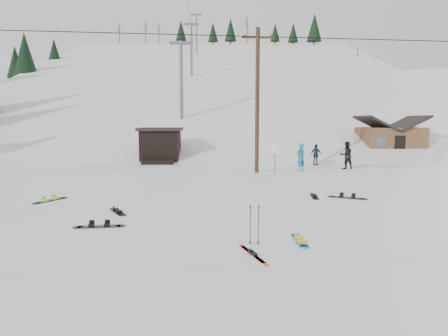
{
  "coord_description": "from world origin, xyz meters",
  "views": [
    {
      "loc": [
        -0.78,
        -11.28,
        3.27
      ],
      "look_at": [
        -0.35,
        4.57,
        1.4
      ],
      "focal_mm": 32.0,
      "sensor_mm": 36.0,
      "label": 1
    }
  ],
  "objects_px": {
    "utility_pole": "(257,98)",
    "hero_skis": "(253,254)",
    "hero_snowboard": "(300,240)",
    "cabin": "(389,141)"
  },
  "relations": [
    {
      "from": "utility_pole",
      "to": "cabin",
      "type": "height_order",
      "value": "utility_pole"
    },
    {
      "from": "cabin",
      "to": "hero_skis",
      "type": "xyz_separation_m",
      "value": [
        -14.82,
        -25.81,
        -1.46
      ]
    },
    {
      "from": "cabin",
      "to": "hero_snowboard",
      "type": "bearing_deg",
      "value": -118.49
    },
    {
      "from": "hero_snowboard",
      "to": "hero_skis",
      "type": "bearing_deg",
      "value": 127.42
    },
    {
      "from": "cabin",
      "to": "hero_snowboard",
      "type": "relative_size",
      "value": 4.01
    },
    {
      "from": "utility_pole",
      "to": "hero_skis",
      "type": "bearing_deg",
      "value": -96.57
    },
    {
      "from": "hero_skis",
      "to": "cabin",
      "type": "bearing_deg",
      "value": 41.95
    },
    {
      "from": "cabin",
      "to": "hero_skis",
      "type": "relative_size",
      "value": 3.34
    },
    {
      "from": "hero_skis",
      "to": "utility_pole",
      "type": "bearing_deg",
      "value": 65.25
    },
    {
      "from": "cabin",
      "to": "hero_skis",
      "type": "bearing_deg",
      "value": -119.87
    }
  ]
}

